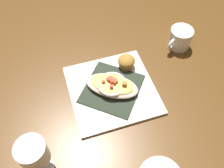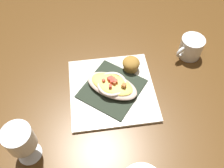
{
  "view_description": "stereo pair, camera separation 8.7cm",
  "coord_description": "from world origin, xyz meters",
  "px_view_note": "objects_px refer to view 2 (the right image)",
  "views": [
    {
      "loc": [
        -0.48,
        0.14,
        0.75
      ],
      "look_at": [
        0.0,
        0.0,
        0.04
      ],
      "focal_mm": 40.06,
      "sensor_mm": 36.0,
      "label": 1
    },
    {
      "loc": [
        -0.5,
        0.06,
        0.75
      ],
      "look_at": [
        0.0,
        0.0,
        0.04
      ],
      "focal_mm": 40.06,
      "sensor_mm": 36.0,
      "label": 2
    }
  ],
  "objects_px": {
    "gratin_dish": "(112,85)",
    "muffin": "(131,64)",
    "stemmed_glass": "(20,140)",
    "coffee_mug": "(191,48)",
    "square_plate": "(112,90)"
  },
  "relations": [
    {
      "from": "gratin_dish",
      "to": "stemmed_glass",
      "type": "bearing_deg",
      "value": 126.24
    },
    {
      "from": "gratin_dish",
      "to": "stemmed_glass",
      "type": "relative_size",
      "value": 1.42
    },
    {
      "from": "gratin_dish",
      "to": "muffin",
      "type": "bearing_deg",
      "value": -43.77
    },
    {
      "from": "gratin_dish",
      "to": "coffee_mug",
      "type": "bearing_deg",
      "value": -66.94
    },
    {
      "from": "square_plate",
      "to": "stemmed_glass",
      "type": "relative_size",
      "value": 2.01
    },
    {
      "from": "muffin",
      "to": "coffee_mug",
      "type": "xyz_separation_m",
      "value": [
        0.05,
        -0.24,
        -0.0
      ]
    },
    {
      "from": "square_plate",
      "to": "stemmed_glass",
      "type": "bearing_deg",
      "value": 126.25
    },
    {
      "from": "muffin",
      "to": "stemmed_glass",
      "type": "xyz_separation_m",
      "value": [
        -0.29,
        0.36,
        0.07
      ]
    },
    {
      "from": "gratin_dish",
      "to": "muffin",
      "type": "xyz_separation_m",
      "value": [
        0.08,
        -0.08,
        0.0
      ]
    },
    {
      "from": "muffin",
      "to": "gratin_dish",
      "type": "bearing_deg",
      "value": 136.23
    },
    {
      "from": "muffin",
      "to": "stemmed_glass",
      "type": "height_order",
      "value": "stemmed_glass"
    },
    {
      "from": "gratin_dish",
      "to": "muffin",
      "type": "relative_size",
      "value": 3.3
    },
    {
      "from": "muffin",
      "to": "stemmed_glass",
      "type": "relative_size",
      "value": 0.43
    },
    {
      "from": "stemmed_glass",
      "to": "coffee_mug",
      "type": "bearing_deg",
      "value": -60.45
    },
    {
      "from": "square_plate",
      "to": "muffin",
      "type": "bearing_deg",
      "value": -43.82
    }
  ]
}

